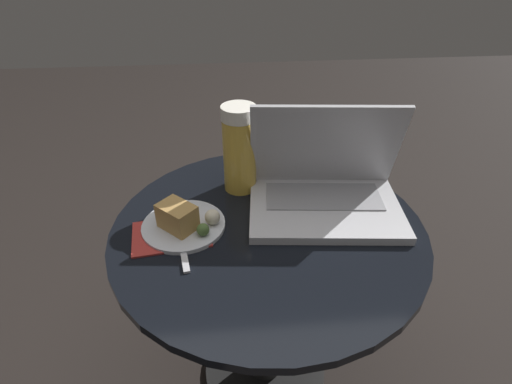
% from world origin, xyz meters
% --- Properties ---
extents(ground_plane, '(6.00, 6.00, 0.00)m').
position_xyz_m(ground_plane, '(0.00, 0.00, 0.00)').
color(ground_plane, black).
extents(table, '(0.65, 0.65, 0.51)m').
position_xyz_m(table, '(0.00, 0.00, 0.37)').
color(table, black).
rests_on(table, ground_plane).
extents(napkin, '(0.17, 0.13, 0.00)m').
position_xyz_m(napkin, '(-0.20, -0.01, 0.52)').
color(napkin, '#B7332D').
rests_on(napkin, table).
extents(laptop, '(0.34, 0.25, 0.23)m').
position_xyz_m(laptop, '(0.13, 0.06, 0.56)').
color(laptop, silver).
rests_on(laptop, table).
extents(beer_glass, '(0.08, 0.08, 0.20)m').
position_xyz_m(beer_glass, '(-0.05, 0.15, 0.62)').
color(beer_glass, gold).
rests_on(beer_glass, table).
extents(snack_plate, '(0.17, 0.17, 0.06)m').
position_xyz_m(snack_plate, '(-0.17, 0.01, 0.53)').
color(snack_plate, silver).
rests_on(snack_plate, table).
extents(fork, '(0.05, 0.19, 0.00)m').
position_xyz_m(fork, '(-0.18, -0.01, 0.52)').
color(fork, silver).
rests_on(fork, table).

